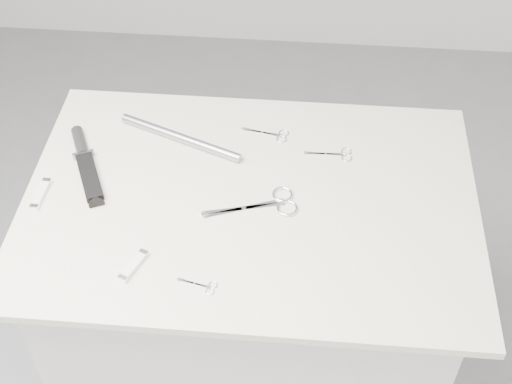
# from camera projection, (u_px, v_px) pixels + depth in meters

# --- Properties ---
(plinth) EXTENTS (0.90, 0.60, 0.90)m
(plinth) POSITION_uv_depth(u_px,v_px,m) (251.00, 320.00, 1.90)
(plinth) COLOR silver
(plinth) RESTS_ON ground
(display_board) EXTENTS (1.00, 0.70, 0.02)m
(display_board) POSITION_uv_depth(u_px,v_px,m) (250.00, 202.00, 1.57)
(display_board) COLOR beige
(display_board) RESTS_ON plinth
(large_shears) EXTENTS (0.21, 0.11, 0.01)m
(large_shears) POSITION_uv_depth(u_px,v_px,m) (270.00, 204.00, 1.55)
(large_shears) COLOR white
(large_shears) RESTS_ON display_board
(embroidery_scissors_a) EXTENTS (0.11, 0.05, 0.00)m
(embroidery_scissors_a) POSITION_uv_depth(u_px,v_px,m) (337.00, 154.00, 1.67)
(embroidery_scissors_a) COLOR white
(embroidery_scissors_a) RESTS_ON display_board
(embroidery_scissors_b) EXTENTS (0.11, 0.05, 0.00)m
(embroidery_scissors_b) POSITION_uv_depth(u_px,v_px,m) (273.00, 135.00, 1.71)
(embroidery_scissors_b) COLOR white
(embroidery_scissors_b) RESTS_ON display_board
(tiny_scissors) EXTENTS (0.08, 0.04, 0.00)m
(tiny_scissors) POSITION_uv_depth(u_px,v_px,m) (202.00, 286.00, 1.40)
(tiny_scissors) COLOR white
(tiny_scissors) RESTS_ON display_board
(sheathed_knife) EXTENTS (0.14, 0.24, 0.03)m
(sheathed_knife) POSITION_uv_depth(u_px,v_px,m) (85.00, 160.00, 1.64)
(sheathed_knife) COLOR black
(sheathed_knife) RESTS_ON display_board
(pocket_knife_a) EXTENTS (0.05, 0.08, 0.01)m
(pocket_knife_a) POSITION_uv_depth(u_px,v_px,m) (134.00, 266.00, 1.43)
(pocket_knife_a) COLOR silver
(pocket_knife_a) RESTS_ON display_board
(pocket_knife_b) EXTENTS (0.02, 0.09, 0.01)m
(pocket_knife_b) POSITION_uv_depth(u_px,v_px,m) (41.00, 194.00, 1.57)
(pocket_knife_b) COLOR silver
(pocket_knife_b) RESTS_ON display_board
(metal_rail) EXTENTS (0.31, 0.14, 0.02)m
(metal_rail) POSITION_uv_depth(u_px,v_px,m) (180.00, 138.00, 1.69)
(metal_rail) COLOR gray
(metal_rail) RESTS_ON display_board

